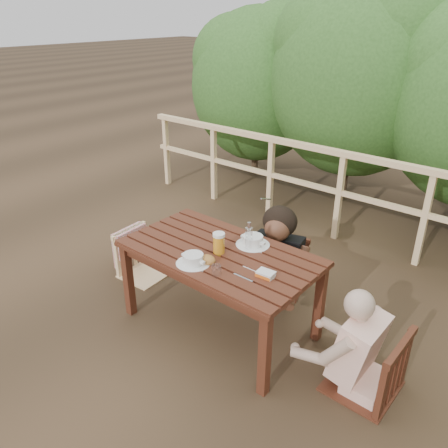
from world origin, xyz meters
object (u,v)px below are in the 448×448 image
Objects in this scene: table at (220,290)px; chair_far at (282,247)px; chair_left at (142,236)px; bottle at (249,236)px; bread_roll at (208,260)px; soup_near at (193,259)px; tumbler at (217,271)px; woman at (285,222)px; butter_tub at (266,275)px; soup_far at (253,241)px; diner_right at (379,317)px; beer_glass at (219,244)px; chair_right at (371,333)px.

chair_far reaches higher than table.
chair_far is at bearing -62.74° from chair_left.
chair_far is at bearing 97.04° from bottle.
bread_roll is 0.38m from bottle.
soup_near is 3.06× the size of tumbler.
butter_tub is (0.40, -0.87, 0.05)m from woman.
chair_left is 6.94× the size of butter_tub.
soup_far is 0.50m from tumbler.
bread_roll is at bearing -169.84° from butter_tub.
chair_left is 1.18m from bread_roll.
soup_near is at bearing 68.57° from woman.
soup_near reaches higher than tumbler.
bottle is (0.01, -0.07, 0.07)m from soup_far.
woman reaches higher than bottle.
bottle is at bearing -90.92° from chair_left.
diner_right is at bearing 5.40° from table.
beer_glass reaches higher than table.
bread_roll is at bearing 72.61° from woman.
soup_far is at bearing -96.03° from chair_right.
soup_far is 0.43m from bread_roll.
chair_far is 0.92× the size of chair_right.
chair_right is 0.15m from diner_right.
chair_left reaches higher than soup_near.
soup_far is at bearing -99.37° from chair_far.
woman is at bearing 86.24° from beer_glass.
soup_near is at bearing -113.61° from chair_left.
diner_right reaches higher than soup_far.
soup_far is (0.16, 0.50, 0.00)m from soup_near.
bread_roll is at bearing -74.34° from chair_right.
soup_far reaches higher than soup_near.
tumbler is (0.15, -0.08, 0.01)m from bread_roll.
tumbler is at bearing 111.31° from diner_right.
tumbler is at bearing -83.11° from bottle.
chair_right is at bearing -93.53° from chair_left.
woman is 1.09× the size of diner_right.
soup_far is 0.46m from butter_tub.
chair_far is at bearing 73.81° from woman.
chair_right is (1.10, -0.67, 0.04)m from chair_far.
chair_right is 1.21m from beer_glass.
chair_left is 0.63× the size of woman.
beer_glass is (-1.19, -0.14, 0.16)m from diner_right.
beer_glass is at bearing 127.40° from tumbler.
soup_near is at bearing -96.46° from table.
chair_left is at bearing 168.16° from butter_tub.
diner_right reaches higher than soup_near.
soup_near is at bearing -164.42° from butter_tub.
beer_glass reaches higher than soup_near.
bottle is at bearing -81.22° from soup_far.
beer_glass is 1.44× the size of butter_tub.
diner_right reaches higher than beer_glass.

